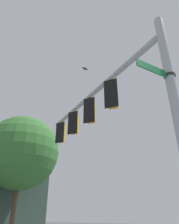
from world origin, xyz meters
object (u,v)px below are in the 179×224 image
at_px(traffic_light_mid_inner, 91,111).
at_px(bird_flying, 85,69).
at_px(street_name_sign, 161,73).
at_px(traffic_light_nearest_pole, 112,95).
at_px(traffic_light_arm_end, 62,133).
at_px(traffic_light_mid_outer, 74,124).

relative_size(traffic_light_mid_inner, bird_flying, 3.73).
bearing_deg(street_name_sign, bird_flying, 133.07).
relative_size(traffic_light_nearest_pole, traffic_light_mid_inner, 1.00).
height_order(street_name_sign, bird_flying, bird_flying).
bearing_deg(bird_flying, traffic_light_nearest_pole, -49.41).
bearing_deg(bird_flying, traffic_light_mid_inner, -57.87).
height_order(traffic_light_nearest_pole, traffic_light_arm_end, same).
distance_m(traffic_light_nearest_pole, traffic_light_arm_end, 5.00).
bearing_deg(traffic_light_mid_outer, traffic_light_mid_inner, -35.52).
xyz_separation_m(traffic_light_arm_end, bird_flying, (1.27, 0.36, 4.50)).
height_order(traffic_light_nearest_pole, bird_flying, bird_flying).
relative_size(traffic_light_mid_outer, traffic_light_arm_end, 1.00).
distance_m(traffic_light_nearest_pole, street_name_sign, 2.76).
bearing_deg(traffic_light_arm_end, traffic_light_mid_outer, -35.52).
relative_size(traffic_light_nearest_pole, traffic_light_arm_end, 1.00).
height_order(traffic_light_mid_inner, traffic_light_mid_outer, same).
xyz_separation_m(traffic_light_mid_inner, traffic_light_mid_outer, (-1.36, 0.97, 0.00)).
bearing_deg(traffic_light_mid_inner, traffic_light_arm_end, 144.48).
xyz_separation_m(traffic_light_mid_inner, traffic_light_arm_end, (-2.71, 1.94, 0.00)).
bearing_deg(traffic_light_mid_inner, street_name_sign, -40.06).
bearing_deg(traffic_light_nearest_pole, traffic_light_mid_inner, 144.48).
distance_m(street_name_sign, bird_flying, 8.71).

